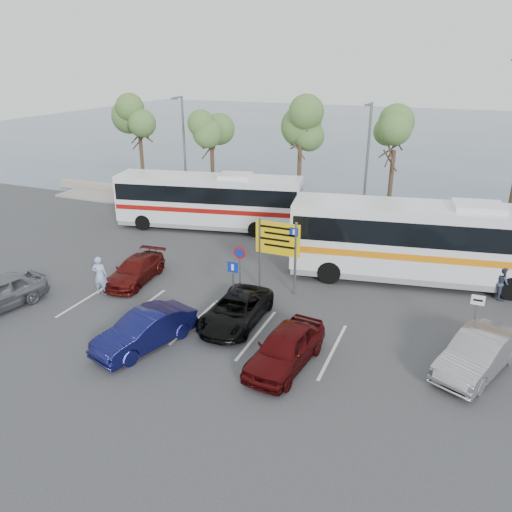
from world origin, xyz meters
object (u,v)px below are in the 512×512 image
at_px(suv_black, 236,310).
at_px(pedestrian_near, 100,275).
at_px(car_maroon, 136,270).
at_px(street_lamp_right, 367,162).
at_px(coach_bus_left, 209,203).
at_px(coach_bus_right, 428,245).
at_px(car_red, 285,348).
at_px(pedestrian_far, 502,283).
at_px(car_silver_b, 478,354).
at_px(direction_sign, 278,244).
at_px(street_lamp_left, 184,148).
at_px(car_blue, 145,330).

height_order(suv_black, pedestrian_near, pedestrian_near).
distance_m(car_maroon, pedestrian_near, 2.02).
bearing_deg(street_lamp_right, suv_black, -100.14).
bearing_deg(coach_bus_left, coach_bus_right, -13.23).
bearing_deg(car_red, coach_bus_right, 74.76).
xyz_separation_m(pedestrian_near, pedestrian_far, (17.66, 6.88, -0.15)).
height_order(street_lamp_right, car_silver_b, street_lamp_right).
distance_m(direction_sign, car_maroon, 7.44).
height_order(car_red, pedestrian_near, pedestrian_near).
relative_size(car_maroon, pedestrian_far, 2.53).
relative_size(car_silver_b, pedestrian_far, 2.73).
distance_m(coach_bus_left, car_silver_b, 19.75).
height_order(street_lamp_left, pedestrian_far, street_lamp_left).
relative_size(car_red, suv_black, 0.96).
height_order(coach_bus_left, car_maroon, coach_bus_left).
xyz_separation_m(suv_black, car_silver_b, (9.50, 0.15, 0.11)).
bearing_deg(coach_bus_left, direction_sign, -44.22).
bearing_deg(street_lamp_left, car_maroon, -71.59).
height_order(coach_bus_right, car_blue, coach_bus_right).
bearing_deg(car_silver_b, car_blue, -142.31).
xyz_separation_m(car_maroon, car_red, (9.50, -4.11, 0.13)).
relative_size(car_blue, car_maroon, 1.05).
relative_size(street_lamp_right, coach_bus_right, 0.58).
height_order(car_red, suv_black, car_red).
height_order(street_lamp_right, direction_sign, street_lamp_right).
relative_size(coach_bus_right, car_blue, 3.19).
relative_size(street_lamp_left, car_red, 1.87).
distance_m(direction_sign, pedestrian_far, 10.65).
distance_m(pedestrian_near, pedestrian_far, 18.95).
height_order(car_red, pedestrian_far, pedestrian_far).
distance_m(car_silver_b, pedestrian_far, 6.88).
xyz_separation_m(coach_bus_right, car_silver_b, (2.50, -7.51, -1.21)).
distance_m(car_blue, car_maroon, 6.40).
height_order(street_lamp_right, car_red, street_lamp_right).
distance_m(street_lamp_right, direction_sign, 10.73).
xyz_separation_m(coach_bus_left, suv_black, (7.00, -10.95, -1.12)).
bearing_deg(pedestrian_far, suv_black, 105.73).
bearing_deg(street_lamp_right, pedestrian_far, -41.26).
xyz_separation_m(street_lamp_right, car_maroon, (-9.00, -12.02, -4.00)).
xyz_separation_m(street_lamp_left, coach_bus_right, (17.50, -6.31, -2.65)).
relative_size(car_silver_b, pedestrian_near, 2.31).
height_order(street_lamp_left, coach_bus_left, street_lamp_left).
bearing_deg(car_maroon, pedestrian_far, 10.81).
xyz_separation_m(coach_bus_left, car_maroon, (0.50, -9.00, -1.14)).
relative_size(car_blue, pedestrian_far, 2.64).
bearing_deg(car_silver_b, car_red, -137.67).
bearing_deg(car_red, car_blue, -163.91).
xyz_separation_m(car_red, suv_black, (-3.00, 2.16, -0.11)).
distance_m(car_maroon, pedestrian_far, 17.72).
relative_size(coach_bus_right, car_maroon, 3.34).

